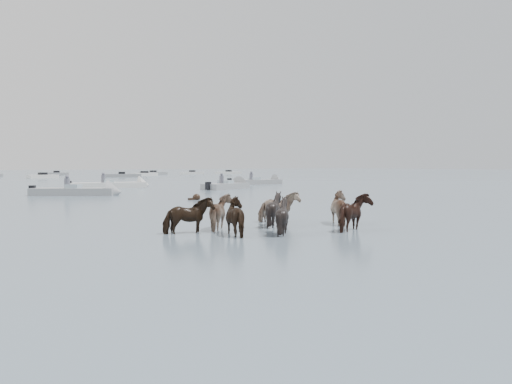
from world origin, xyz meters
TOP-DOWN VIEW (x-y plane):
  - ground at (0.00, 0.00)m, footprint 400.00×400.00m
  - pony_herd at (1.55, 0.76)m, footprint 6.76×4.32m
  - swimming_pony at (6.07, 14.07)m, footprint 0.72×0.44m
  - motorboat_b at (2.36, 21.98)m, footprint 5.65×4.50m
  - motorboat_c at (8.11, 31.47)m, footprint 6.97×2.53m
  - motorboat_d at (15.08, 24.33)m, footprint 5.31×3.36m
  - motorboat_e at (23.05, 31.00)m, footprint 6.39×2.14m

SIDE VIEW (x-z plane):
  - ground at x=0.00m, z-range 0.00..0.00m
  - swimming_pony at x=6.07m, z-range -0.12..0.32m
  - motorboat_c at x=8.11m, z-range -0.74..1.18m
  - motorboat_e at x=23.05m, z-range -0.74..1.18m
  - motorboat_b at x=2.36m, z-range -0.74..1.18m
  - motorboat_d at x=15.08m, z-range -0.73..1.19m
  - pony_herd at x=1.55m, z-range -0.19..1.11m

